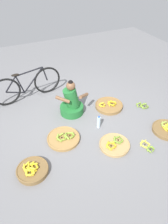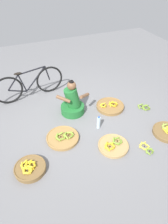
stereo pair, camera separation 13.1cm
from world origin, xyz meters
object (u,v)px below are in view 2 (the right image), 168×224
object	(u,v)px
banana_basket_back_center	(110,106)
banana_basket_front_left	(113,145)
vendor_woman_front	(72,103)
banana_basket_back_right	(168,132)
loose_bananas_front_center	(147,148)
bicycle_leaning	(30,84)
water_bottle	(99,123)
banana_basket_mid_right	(30,168)
loose_bananas_near_bicycle	(144,107)
banana_basket_front_right	(63,138)

from	to	relation	value
banana_basket_back_center	banana_basket_front_left	bearing A→B (deg)	-115.54
vendor_woman_front	banana_basket_back_right	world-z (taller)	vendor_woman_front
loose_bananas_front_center	bicycle_leaning	bearing A→B (deg)	122.37
water_bottle	banana_basket_front_left	bearing A→B (deg)	-87.59
banana_basket_mid_right	water_bottle	bearing A→B (deg)	18.68
banana_basket_back_right	banana_basket_mid_right	bearing A→B (deg)	176.15
loose_bananas_near_bicycle	banana_basket_back_center	bearing A→B (deg)	156.26
loose_bananas_front_center	banana_basket_back_center	bearing A→B (deg)	90.84
water_bottle	loose_bananas_near_bicycle	bearing A→B (deg)	8.10
banana_basket_front_right	banana_basket_mid_right	xyz separation A→B (m)	(-0.72, -0.48, 0.02)
banana_basket_front_right	banana_basket_back_center	xyz separation A→B (m)	(1.32, 0.53, 0.01)
banana_basket_back_right	banana_basket_back_center	distance (m)	1.36
vendor_woman_front	loose_bananas_near_bicycle	world-z (taller)	vendor_woman_front
banana_basket_front_right	banana_basket_back_center	world-z (taller)	banana_basket_back_center
vendor_woman_front	loose_bananas_front_center	distance (m)	1.80
loose_bananas_near_bicycle	water_bottle	distance (m)	1.29
banana_basket_mid_right	water_bottle	world-z (taller)	water_bottle
banana_basket_back_center	water_bottle	xyz separation A→B (m)	(-0.54, -0.50, 0.09)
water_bottle	banana_basket_back_center	bearing A→B (deg)	42.61
bicycle_leaning	banana_basket_back_center	xyz separation A→B (m)	(1.58, -1.16, -0.31)
banana_basket_back_center	loose_bananas_near_bicycle	world-z (taller)	banana_basket_back_center
banana_basket_front_left	loose_bananas_near_bicycle	xyz separation A→B (m)	(1.25, 0.77, -0.01)
banana_basket_front_right	water_bottle	size ratio (longest dim) A/B	2.19
banana_basket_back_right	banana_basket_back_center	size ratio (longest dim) A/B	0.91
banana_basket_back_right	banana_basket_mid_right	size ratio (longest dim) A/B	1.10
banana_basket_back_right	banana_basket_front_right	bearing A→B (deg)	161.59
loose_bananas_front_center	water_bottle	world-z (taller)	water_bottle
banana_basket_back_right	banana_basket_back_center	xyz separation A→B (m)	(-0.65, 1.19, -0.00)
banana_basket_back_center	water_bottle	distance (m)	0.74
banana_basket_mid_right	vendor_woman_front	bearing A→B (deg)	44.94
banana_basket_front_right	banana_basket_back_right	size ratio (longest dim) A/B	1.09
banana_basket_back_center	loose_bananas_front_center	world-z (taller)	banana_basket_back_center
banana_basket_front_right	banana_basket_mid_right	size ratio (longest dim) A/B	1.20
loose_bananas_near_bicycle	loose_bananas_front_center	bearing A→B (deg)	-123.85
banana_basket_front_right	banana_basket_front_left	world-z (taller)	banana_basket_front_left
loose_bananas_near_bicycle	water_bottle	xyz separation A→B (m)	(-1.27, -0.18, 0.11)
banana_basket_mid_right	banana_basket_front_left	bearing A→B (deg)	-2.95
banana_basket_front_right	banana_basket_back_right	distance (m)	2.08
bicycle_leaning	water_bottle	size ratio (longest dim) A/B	5.88
banana_basket_mid_right	banana_basket_front_right	bearing A→B (deg)	33.34
banana_basket_back_right	vendor_woman_front	bearing A→B (deg)	137.69
bicycle_leaning	water_bottle	world-z (taller)	bicycle_leaning
banana_basket_back_right	banana_basket_front_left	world-z (taller)	banana_basket_back_right
bicycle_leaning	banana_basket_mid_right	size ratio (longest dim) A/B	3.21
banana_basket_mid_right	loose_bananas_front_center	distance (m)	2.10
water_bottle	bicycle_leaning	bearing A→B (deg)	122.09
loose_bananas_near_bicycle	banana_basket_front_right	bearing A→B (deg)	-174.06
bicycle_leaning	banana_basket_back_right	world-z (taller)	bicycle_leaning
banana_basket_back_right	banana_basket_front_left	size ratio (longest dim) A/B	1.01
banana_basket_front_right	loose_bananas_near_bicycle	world-z (taller)	banana_basket_front_right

